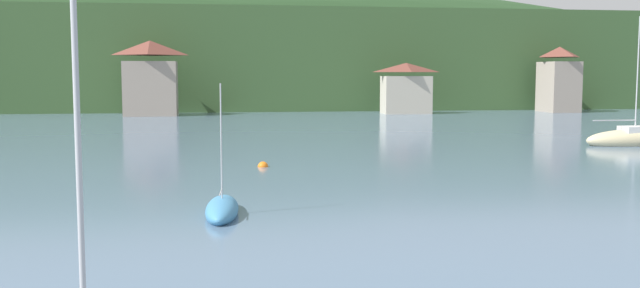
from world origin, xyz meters
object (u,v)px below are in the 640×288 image
shore_building_westcentral (151,79)px  shore_building_central (406,89)px  sailboat_mid_7 (222,210)px  sailboat_far_6 (635,139)px  mooring_buoy_mid (263,167)px  shore_building_eastcentral (559,80)px

shore_building_westcentral → shore_building_central: shore_building_westcentral is taller
sailboat_mid_7 → sailboat_far_6: bearing=-50.5°
mooring_buoy_mid → sailboat_far_6: bearing=16.2°
shore_building_westcentral → sailboat_far_6: size_ratio=0.95×
shore_building_westcentral → sailboat_far_6: sailboat_far_6 is taller
shore_building_central → shore_building_eastcentral: (21.36, 0.99, 1.07)m
sailboat_mid_7 → mooring_buoy_mid: (2.44, 13.23, -0.20)m
shore_building_eastcentral → shore_building_westcentral: bearing=-179.8°
shore_building_westcentral → sailboat_far_6: bearing=-48.4°
shore_building_westcentral → shore_building_central: (32.04, -0.84, -1.28)m
shore_building_central → sailboat_mid_7: shore_building_central is taller
shore_building_central → sailboat_mid_7: (-24.37, -62.65, -2.95)m
shore_building_westcentral → shore_building_eastcentral: size_ratio=1.05×
shore_building_eastcentral → sailboat_mid_7: 78.47m
shore_building_eastcentral → shore_building_central: bearing=-177.4°
sailboat_far_6 → mooring_buoy_mid: sailboat_far_6 is taller
shore_building_westcentral → shore_building_central: 32.08m
sailboat_mid_7 → mooring_buoy_mid: size_ratio=8.58×
shore_building_central → sailboat_mid_7: bearing=-111.3°
shore_building_central → shore_building_eastcentral: bearing=2.6°
mooring_buoy_mid → shore_building_westcentral: bearing=101.4°
shore_building_central → mooring_buoy_mid: shore_building_central is taller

